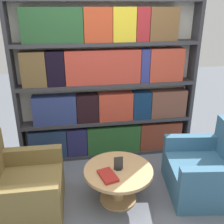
{
  "coord_description": "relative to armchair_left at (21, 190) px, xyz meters",
  "views": [
    {
      "loc": [
        -0.52,
        -2.49,
        2.28
      ],
      "look_at": [
        -0.03,
        0.59,
        0.99
      ],
      "focal_mm": 42.0,
      "sensor_mm": 36.0,
      "label": 1
    }
  ],
  "objects": [
    {
      "name": "coffee_table",
      "position": [
        1.15,
        0.01,
        0.02
      ],
      "size": [
        0.83,
        0.83,
        0.44
      ],
      "color": "tan",
      "rests_on": "ground_plane"
    },
    {
      "name": "bookshelf",
      "position": [
        1.17,
        1.14,
        0.85
      ],
      "size": [
        2.68,
        0.3,
        2.36
      ],
      "color": "silver",
      "rests_on": "ground_plane"
    },
    {
      "name": "ground_plane",
      "position": [
        1.17,
        -0.1,
        -0.3
      ],
      "size": [
        14.0,
        14.0,
        0.0
      ],
      "primitive_type": "plane",
      "color": "slate"
    },
    {
      "name": "table_sign",
      "position": [
        1.15,
        0.01,
        0.22
      ],
      "size": [
        0.11,
        0.06,
        0.17
      ],
      "color": "black",
      "rests_on": "coffee_table"
    },
    {
      "name": "stray_book",
      "position": [
        1.0,
        -0.12,
        0.16
      ],
      "size": [
        0.24,
        0.31,
        0.03
      ],
      "color": "maroon",
      "rests_on": "coffee_table"
    },
    {
      "name": "armchair_left",
      "position": [
        0.0,
        0.0,
        0.0
      ],
      "size": [
        0.86,
        0.92,
        0.89
      ],
      "rotation": [
        0.0,
        0.0,
        1.55
      ],
      "color": "olive",
      "rests_on": "ground_plane"
    },
    {
      "name": "armchair_right",
      "position": [
        2.3,
        -0.01,
        0.0
      ],
      "size": [
        0.96,
        1.0,
        0.89
      ],
      "rotation": [
        0.0,
        0.0,
        -1.7
      ],
      "color": "#386684",
      "rests_on": "ground_plane"
    }
  ]
}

